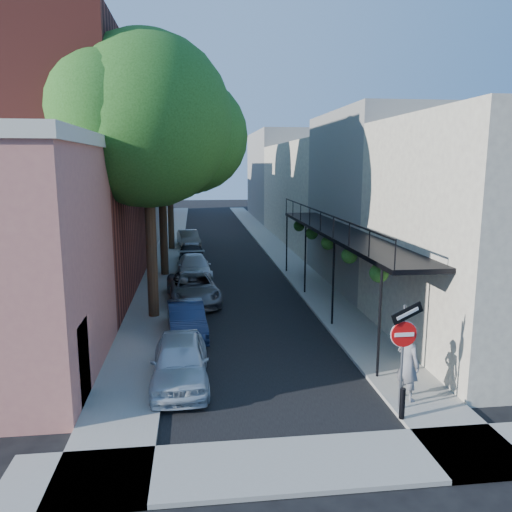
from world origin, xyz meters
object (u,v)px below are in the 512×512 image
object	(u,v)px
bollard	(402,403)
parked_car_e	(191,253)
parked_car_b	(186,320)
parked_car_c	(193,288)
parked_car_d	(194,267)
pedestrian	(408,364)
oak_near	(158,125)
oak_mid	(168,151)
parked_car_f	(189,239)
parked_car_a	(180,361)
sign_post	(404,338)
oak_far	(175,138)

from	to	relation	value
bollard	parked_car_e	size ratio (longest dim) A/B	0.20
bollard	parked_car_b	xyz separation A→B (m)	(-5.41, 7.17, 0.10)
parked_car_c	parked_car_d	distance (m)	4.94
parked_car_d	pedestrian	distance (m)	16.70
oak_near	oak_mid	xyz separation A→B (m)	(-0.05, 7.97, -0.82)
oak_mid	parked_car_f	distance (m)	11.62
parked_car_d	pedestrian	size ratio (longest dim) A/B	2.25
bollard	oak_mid	bearing A→B (deg)	109.90
oak_near	parked_car_d	world-z (taller)	oak_near
parked_car_d	parked_car_f	xyz separation A→B (m)	(-0.43, 10.69, 0.02)
parked_car_a	parked_car_e	bearing A→B (deg)	88.80
parked_car_c	parked_car_e	size ratio (longest dim) A/B	1.22
parked_car_e	sign_post	bearing A→B (deg)	-75.41
parked_car_f	parked_car_b	bearing A→B (deg)	-97.53
bollard	parked_car_d	distance (m)	17.48
parked_car_f	oak_mid	bearing A→B (deg)	-103.07
parked_car_a	parked_car_c	xyz separation A→B (m)	(0.37, 8.80, -0.02)
bollard	parked_car_f	world-z (taller)	parked_car_f
parked_car_b	parked_car_d	distance (m)	9.54
sign_post	parked_car_d	world-z (taller)	sign_post
oak_far	parked_car_b	world-z (taller)	oak_far
parked_car_a	oak_near	bearing A→B (deg)	96.55
sign_post	oak_mid	distance (m)	19.14
parked_car_f	sign_post	bearing A→B (deg)	-85.96
parked_car_d	parked_car_e	xyz separation A→B (m)	(-0.18, 4.51, 0.02)
bollard	pedestrian	bearing A→B (deg)	61.27
sign_post	pedestrian	xyz separation A→B (m)	(0.39, 0.54, -0.92)
oak_mid	parked_car_a	size ratio (longest dim) A/B	2.51
oak_far	parked_car_f	xyz separation A→B (m)	(0.80, 0.63, -7.59)
oak_mid	parked_car_e	size ratio (longest dim) A/B	2.58
pedestrian	parked_car_f	bearing A→B (deg)	-11.39
oak_far	parked_car_a	distance (m)	24.99
oak_mid	parked_car_b	size ratio (longest dim) A/B	2.71
bollard	parked_car_b	size ratio (longest dim) A/B	0.21
parked_car_d	parked_car_e	distance (m)	4.51
parked_car_a	parked_car_f	world-z (taller)	parked_car_a
parked_car_e	oak_mid	bearing A→B (deg)	-107.84
oak_near	pedestrian	bearing A→B (deg)	-51.67
oak_mid	oak_far	distance (m)	9.12
oak_near	parked_car_b	distance (m)	7.77
oak_far	pedestrian	xyz separation A→B (m)	(6.91, -25.76, -7.14)
bollard	parked_car_e	xyz separation A→B (m)	(-5.31, 21.22, 0.15)
oak_mid	parked_car_d	world-z (taller)	oak_mid
pedestrian	parked_car_a	bearing A→B (deg)	47.76
bollard	parked_car_e	distance (m)	21.87
oak_mid	pedestrian	size ratio (longest dim) A/B	5.13
parked_car_b	pedestrian	distance (m)	8.59
sign_post	bollard	bearing A→B (deg)	-108.56
parked_car_c	parked_car_d	size ratio (longest dim) A/B	1.08
bollard	pedestrian	distance (m)	1.29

